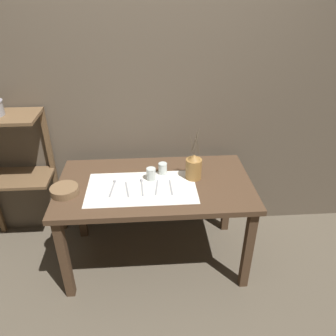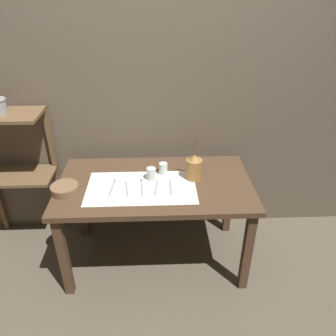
{
  "view_description": "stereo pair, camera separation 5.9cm",
  "coord_description": "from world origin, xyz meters",
  "views": [
    {
      "loc": [
        -0.04,
        -1.98,
        2.01
      ],
      "look_at": [
        0.09,
        0.0,
        0.85
      ],
      "focal_mm": 35.0,
      "sensor_mm": 36.0,
      "label": 1
    },
    {
      "loc": [
        0.02,
        -1.99,
        2.01
      ],
      "look_at": [
        0.09,
        0.0,
        0.85
      ],
      "focal_mm": 35.0,
      "sensor_mm": 36.0,
      "label": 2
    }
  ],
  "objects": [
    {
      "name": "linen_cloth",
      "position": [
        -0.09,
        -0.06,
        0.73
      ],
      "size": [
        0.77,
        0.43,
        0.0
      ],
      "color": "white",
      "rests_on": "wooden_table"
    },
    {
      "name": "stone_wall_back",
      "position": [
        0.0,
        0.49,
        1.2
      ],
      "size": [
        7.0,
        0.06,
        2.4
      ],
      "color": "brown",
      "rests_on": "ground_plane"
    },
    {
      "name": "spoon_inner",
      "position": [
        -0.29,
        -0.01,
        0.74
      ],
      "size": [
        0.04,
        0.2,
        0.02
      ],
      "color": "#939399",
      "rests_on": "wooden_table"
    },
    {
      "name": "pitcher_with_flowers",
      "position": [
        0.28,
        0.05,
        0.82
      ],
      "size": [
        0.12,
        0.12,
        0.4
      ],
      "color": "olive",
      "rests_on": "wooden_table"
    },
    {
      "name": "ground_plane",
      "position": [
        0.0,
        0.0,
        0.0
      ],
      "size": [
        12.0,
        12.0,
        0.0
      ],
      "primitive_type": "plane",
      "color": "brown"
    },
    {
      "name": "glass_tumbler_near",
      "position": [
        -0.02,
        0.05,
        0.78
      ],
      "size": [
        0.07,
        0.07,
        0.09
      ],
      "color": "silver",
      "rests_on": "wooden_table"
    },
    {
      "name": "glass_tumbler_far",
      "position": [
        0.06,
        0.12,
        0.78
      ],
      "size": [
        0.06,
        0.06,
        0.09
      ],
      "color": "silver",
      "rests_on": "wooden_table"
    },
    {
      "name": "fork_outer",
      "position": [
        0.11,
        -0.07,
        0.74
      ],
      "size": [
        0.02,
        0.19,
        0.0
      ],
      "color": "#939399",
      "rests_on": "wooden_table"
    },
    {
      "name": "knife_center",
      "position": [
        -0.2,
        -0.08,
        0.74
      ],
      "size": [
        0.04,
        0.19,
        0.0
      ],
      "color": "#939399",
      "rests_on": "wooden_table"
    },
    {
      "name": "spoon_outer",
      "position": [
        -0.09,
        -0.01,
        0.74
      ],
      "size": [
        0.03,
        0.2,
        0.02
      ],
      "color": "#939399",
      "rests_on": "wooden_table"
    },
    {
      "name": "wooden_shelf_unit",
      "position": [
        -1.11,
        0.32,
        0.82
      ],
      "size": [
        0.59,
        0.32,
        1.17
      ],
      "color": "brown",
      "rests_on": "ground_plane"
    },
    {
      "name": "wooden_table",
      "position": [
        0.0,
        0.0,
        0.64
      ],
      "size": [
        1.4,
        0.76,
        0.73
      ],
      "color": "#4C3523",
      "rests_on": "ground_plane"
    },
    {
      "name": "fork_inner",
      "position": [
        0.01,
        -0.07,
        0.74
      ],
      "size": [
        0.03,
        0.19,
        0.0
      ],
      "color": "#939399",
      "rests_on": "wooden_table"
    },
    {
      "name": "wooden_bowl",
      "position": [
        -0.62,
        -0.09,
        0.76
      ],
      "size": [
        0.19,
        0.19,
        0.05
      ],
      "color": "brown",
      "rests_on": "wooden_table"
    }
  ]
}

